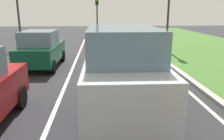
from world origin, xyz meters
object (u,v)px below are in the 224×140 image
(car_hatchback_far, at_px, (41,49))
(traffic_light_far_median, at_px, (97,8))
(traffic_light_overhead_left, at_px, (16,1))
(car_suv_ahead, at_px, (122,69))

(car_hatchback_far, bearing_deg, traffic_light_far_median, 78.82)
(car_hatchback_far, xyz_separation_m, traffic_light_far_median, (2.72, 12.22, 2.08))
(traffic_light_far_median, bearing_deg, car_hatchback_far, -102.54)
(traffic_light_overhead_left, bearing_deg, car_hatchback_far, -63.51)
(car_hatchback_far, height_order, traffic_light_far_median, traffic_light_far_median)
(traffic_light_overhead_left, bearing_deg, traffic_light_far_median, 49.90)
(traffic_light_overhead_left, xyz_separation_m, traffic_light_far_median, (5.53, 6.57, -0.37))
(car_suv_ahead, xyz_separation_m, car_hatchback_far, (-3.34, 5.19, -0.28))
(car_suv_ahead, xyz_separation_m, traffic_light_far_median, (-0.62, 17.41, 1.79))
(car_suv_ahead, bearing_deg, traffic_light_overhead_left, 120.42)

